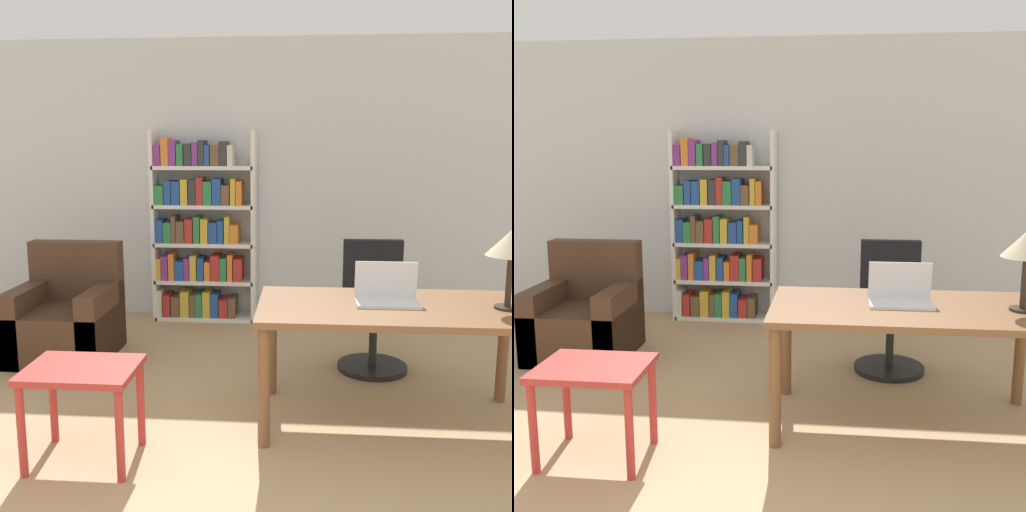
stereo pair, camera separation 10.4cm
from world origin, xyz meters
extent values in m
cube|color=silver|center=(0.00, 4.53, 1.35)|extent=(8.00, 0.06, 2.70)
cube|color=brown|center=(0.80, 2.18, 0.72)|extent=(1.65, 0.87, 0.04)
cylinder|color=brown|center=(0.03, 1.81, 0.35)|extent=(0.07, 0.07, 0.70)
cylinder|color=brown|center=(0.03, 2.56, 0.35)|extent=(0.07, 0.07, 0.70)
cylinder|color=brown|center=(1.56, 2.56, 0.35)|extent=(0.07, 0.07, 0.70)
cube|color=silver|center=(0.75, 2.19, 0.75)|extent=(0.38, 0.23, 0.02)
cube|color=silver|center=(0.75, 2.30, 0.88)|extent=(0.38, 0.03, 0.23)
cube|color=navy|center=(0.75, 2.30, 0.88)|extent=(0.34, 0.02, 0.20)
cylinder|color=#2D2319|center=(1.44, 2.16, 0.75)|extent=(0.15, 0.15, 0.01)
cylinder|color=#2D2319|center=(1.44, 2.16, 0.91)|extent=(0.04, 0.04, 0.30)
cylinder|color=black|center=(0.77, 3.07, 0.02)|extent=(0.53, 0.53, 0.04)
cylinder|color=#262626|center=(0.77, 3.07, 0.20)|extent=(0.06, 0.06, 0.33)
cube|color=black|center=(0.77, 3.07, 0.42)|extent=(0.48, 0.48, 0.10)
cube|color=black|center=(0.77, 3.27, 0.72)|extent=(0.45, 0.08, 0.51)
cube|color=#B2332D|center=(-0.92, 1.58, 0.51)|extent=(0.58, 0.46, 0.04)
cylinder|color=#B2332D|center=(-1.17, 1.38, 0.25)|extent=(0.04, 0.04, 0.50)
cylinder|color=#B2332D|center=(-0.66, 1.38, 0.25)|extent=(0.04, 0.04, 0.50)
cylinder|color=#B2332D|center=(-1.17, 1.77, 0.25)|extent=(0.04, 0.04, 0.50)
cylinder|color=#B2332D|center=(-0.66, 1.77, 0.25)|extent=(0.04, 0.04, 0.50)
cube|color=#472D1E|center=(-1.67, 3.16, 0.20)|extent=(0.76, 0.75, 0.41)
cube|color=#472D1E|center=(-1.67, 3.45, 0.66)|extent=(0.76, 0.16, 0.50)
cube|color=#472D1E|center=(-1.97, 3.16, 0.29)|extent=(0.16, 0.75, 0.58)
cube|color=#472D1E|center=(-1.36, 3.16, 0.29)|extent=(0.16, 0.75, 0.58)
cube|color=white|center=(-1.21, 4.34, 0.92)|extent=(0.04, 0.28, 1.83)
cube|color=white|center=(-0.25, 4.34, 0.92)|extent=(0.04, 0.28, 1.83)
cube|color=white|center=(-0.73, 4.34, 0.02)|extent=(0.96, 0.28, 0.04)
cube|color=silver|center=(-1.16, 4.34, 0.17)|extent=(0.05, 0.24, 0.26)
cube|color=#B72D28|center=(-1.10, 4.34, 0.14)|extent=(0.07, 0.24, 0.21)
cube|color=brown|center=(-1.01, 4.34, 0.14)|extent=(0.09, 0.24, 0.20)
cube|color=gold|center=(-0.92, 4.34, 0.16)|extent=(0.08, 0.24, 0.25)
cube|color=brown|center=(-0.84, 4.34, 0.15)|extent=(0.05, 0.24, 0.22)
cube|color=#2D7F47|center=(-0.78, 4.34, 0.15)|extent=(0.07, 0.24, 0.23)
cube|color=gold|center=(-0.70, 4.34, 0.16)|extent=(0.07, 0.24, 0.25)
cube|color=#234C99|center=(-0.62, 4.34, 0.15)|extent=(0.08, 0.24, 0.24)
cube|color=#B72D28|center=(-0.54, 4.34, 0.13)|extent=(0.08, 0.24, 0.18)
cube|color=brown|center=(-0.45, 4.34, 0.13)|extent=(0.07, 0.24, 0.20)
cube|color=white|center=(-0.73, 4.34, 0.38)|extent=(0.96, 0.28, 0.04)
cube|color=gold|center=(-1.17, 4.34, 0.51)|extent=(0.05, 0.24, 0.21)
cube|color=#7F338C|center=(-1.11, 4.34, 0.52)|extent=(0.07, 0.24, 0.24)
cube|color=orange|center=(-1.04, 4.34, 0.53)|extent=(0.05, 0.24, 0.26)
cube|color=#234C99|center=(-0.96, 4.34, 0.50)|extent=(0.09, 0.24, 0.19)
cube|color=#7F338C|center=(-0.89, 4.34, 0.51)|extent=(0.05, 0.24, 0.22)
cube|color=gold|center=(-0.83, 4.34, 0.52)|extent=(0.06, 0.24, 0.24)
cube|color=#234C99|center=(-0.76, 4.34, 0.51)|extent=(0.06, 0.24, 0.22)
cube|color=orange|center=(-0.69, 4.34, 0.49)|extent=(0.06, 0.24, 0.18)
cube|color=#B72D28|center=(-0.61, 4.34, 0.53)|extent=(0.08, 0.24, 0.25)
cube|color=#2D7F47|center=(-0.54, 4.34, 0.51)|extent=(0.06, 0.24, 0.22)
cube|color=orange|center=(-0.47, 4.34, 0.53)|extent=(0.05, 0.24, 0.26)
cube|color=#B72D28|center=(-0.39, 4.34, 0.51)|extent=(0.08, 0.24, 0.22)
cube|color=white|center=(-0.73, 4.34, 0.75)|extent=(0.96, 0.28, 0.04)
cube|color=#234C99|center=(-1.15, 4.34, 0.88)|extent=(0.07, 0.24, 0.22)
cube|color=#2D7F47|center=(-1.07, 4.34, 0.87)|extent=(0.07, 0.24, 0.20)
cube|color=brown|center=(-1.01, 4.34, 0.90)|extent=(0.04, 0.24, 0.26)
cube|color=brown|center=(-0.95, 4.34, 0.87)|extent=(0.08, 0.24, 0.21)
cube|color=#B72D28|center=(-0.86, 4.34, 0.88)|extent=(0.08, 0.24, 0.23)
cube|color=#2D7F47|center=(-0.79, 4.34, 0.90)|extent=(0.06, 0.24, 0.25)
cube|color=gold|center=(-0.71, 4.34, 0.89)|extent=(0.07, 0.24, 0.23)
cube|color=#234C99|center=(-0.63, 4.34, 0.87)|extent=(0.08, 0.24, 0.20)
cube|color=#234C99|center=(-0.56, 4.34, 0.88)|extent=(0.05, 0.24, 0.22)
cube|color=gold|center=(-0.50, 4.34, 0.90)|extent=(0.05, 0.24, 0.25)
cube|color=orange|center=(-0.43, 4.34, 0.86)|extent=(0.08, 0.24, 0.18)
cube|color=white|center=(-0.73, 4.34, 1.12)|extent=(0.96, 0.28, 0.04)
cube|color=#2D7F47|center=(-1.14, 4.34, 1.23)|extent=(0.09, 0.24, 0.18)
cube|color=#234C99|center=(-1.06, 4.34, 1.25)|extent=(0.06, 0.24, 0.23)
cube|color=#234C99|center=(-0.98, 4.34, 1.25)|extent=(0.08, 0.24, 0.22)
cube|color=gold|center=(-0.90, 4.34, 1.26)|extent=(0.07, 0.24, 0.24)
cube|color=#333338|center=(-0.82, 4.34, 1.26)|extent=(0.07, 0.24, 0.24)
cube|color=#B72D28|center=(-0.75, 4.34, 1.27)|extent=(0.06, 0.24, 0.26)
cube|color=#2D7F47|center=(-0.68, 4.34, 1.25)|extent=(0.08, 0.24, 0.22)
cube|color=#234C99|center=(-0.59, 4.34, 1.26)|extent=(0.08, 0.24, 0.25)
cube|color=brown|center=(-0.51, 4.34, 1.23)|extent=(0.08, 0.24, 0.19)
cube|color=gold|center=(-0.44, 4.34, 1.26)|extent=(0.05, 0.24, 0.25)
cube|color=orange|center=(-0.38, 4.34, 1.25)|extent=(0.06, 0.24, 0.23)
cube|color=white|center=(-0.73, 4.34, 1.49)|extent=(0.96, 0.28, 0.04)
cube|color=#7F338C|center=(-1.15, 4.34, 1.60)|extent=(0.07, 0.24, 0.19)
cube|color=orange|center=(-1.08, 4.34, 1.63)|extent=(0.07, 0.24, 0.26)
cube|color=#7F338C|center=(-1.00, 4.34, 1.62)|extent=(0.07, 0.24, 0.24)
cube|color=#2D7F47|center=(-0.93, 4.34, 1.61)|extent=(0.06, 0.24, 0.20)
cube|color=#333338|center=(-0.86, 4.34, 1.61)|extent=(0.07, 0.24, 0.21)
cube|color=#7F338C|center=(-0.79, 4.34, 1.61)|extent=(0.05, 0.24, 0.22)
cube|color=#333338|center=(-0.73, 4.34, 1.62)|extent=(0.06, 0.24, 0.24)
cube|color=#234C99|center=(-0.68, 4.34, 1.60)|extent=(0.05, 0.24, 0.19)
cube|color=brown|center=(-0.60, 4.34, 1.60)|extent=(0.08, 0.24, 0.19)
cube|color=#333338|center=(-0.52, 4.34, 1.62)|extent=(0.07, 0.24, 0.23)
cube|color=silver|center=(-0.46, 4.34, 1.60)|extent=(0.05, 0.24, 0.19)
camera|label=1|loc=(0.25, -1.34, 1.67)|focal=42.00mm
camera|label=2|loc=(0.36, -1.33, 1.67)|focal=42.00mm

